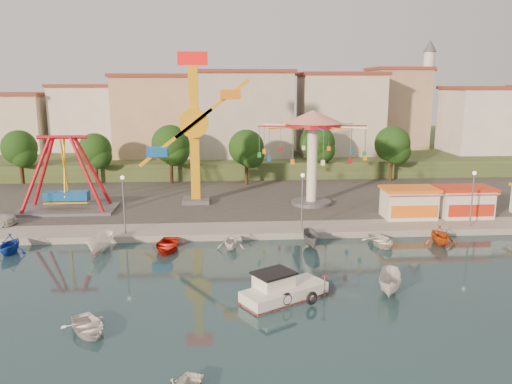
{
  "coord_description": "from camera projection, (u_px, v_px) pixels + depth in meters",
  "views": [
    {
      "loc": [
        0.73,
        -30.75,
        13.77
      ],
      "look_at": [
        3.85,
        14.0,
        4.0
      ],
      "focal_mm": 35.0,
      "sensor_mm": 36.0,
      "label": 1
    }
  ],
  "objects": [
    {
      "name": "ground",
      "position": [
        213.0,
        297.0,
        32.86
      ],
      "size": [
        200.0,
        200.0,
        0.0
      ],
      "primitive_type": "plane",
      "color": "#122932",
      "rests_on": "ground"
    },
    {
      "name": "quay_deck",
      "position": [
        218.0,
        157.0,
        93.23
      ],
      "size": [
        200.0,
        100.0,
        0.6
      ],
      "primitive_type": "cube",
      "color": "#9E998E",
      "rests_on": "ground"
    },
    {
      "name": "asphalt_pad",
      "position": [
        216.0,
        192.0,
        61.97
      ],
      "size": [
        90.0,
        28.0,
        0.01
      ],
      "primitive_type": "cube",
      "color": "#4C4944",
      "rests_on": "quay_deck"
    },
    {
      "name": "hill_terrace",
      "position": [
        218.0,
        147.0,
        97.84
      ],
      "size": [
        200.0,
        60.0,
        3.0
      ],
      "primitive_type": "cube",
      "color": "#384C26",
      "rests_on": "ground"
    },
    {
      "name": "pirate_ship_ride",
      "position": [
        65.0,
        176.0,
        51.93
      ],
      "size": [
        10.0,
        5.0,
        8.0
      ],
      "color": "#59595E",
      "rests_on": "quay_deck"
    },
    {
      "name": "kamikaze_tower",
      "position": [
        198.0,
        134.0,
        54.54
      ],
      "size": [
        8.15,
        3.1,
        16.5
      ],
      "color": "#59595E",
      "rests_on": "quay_deck"
    },
    {
      "name": "wave_swinger",
      "position": [
        313.0,
        136.0,
        53.99
      ],
      "size": [
        11.6,
        11.6,
        10.4
      ],
      "color": "#59595E",
      "rests_on": "quay_deck"
    },
    {
      "name": "booth_left",
      "position": [
        409.0,
        202.0,
        49.78
      ],
      "size": [
        5.4,
        3.78,
        3.08
      ],
      "color": "white",
      "rests_on": "quay_deck"
    },
    {
      "name": "booth_mid",
      "position": [
        464.0,
        201.0,
        50.17
      ],
      "size": [
        5.4,
        3.78,
        3.08
      ],
      "color": "white",
      "rests_on": "quay_deck"
    },
    {
      "name": "lamp_post_1",
      "position": [
        124.0,
        206.0,
        44.32
      ],
      "size": [
        0.14,
        0.14,
        5.0
      ],
      "primitive_type": "cylinder",
      "color": "#59595E",
      "rests_on": "quay_deck"
    },
    {
      "name": "lamp_post_2",
      "position": [
        302.0,
        203.0,
        45.41
      ],
      "size": [
        0.14,
        0.14,
        5.0
      ],
      "primitive_type": "cylinder",
      "color": "#59595E",
      "rests_on": "quay_deck"
    },
    {
      "name": "lamp_post_3",
      "position": [
        472.0,
        200.0,
        46.5
      ],
      "size": [
        0.14,
        0.14,
        5.0
      ],
      "primitive_type": "cylinder",
      "color": "#59595E",
      "rests_on": "quay_deck"
    },
    {
      "name": "tree_0",
      "position": [
        19.0,
        148.0,
        65.96
      ],
      "size": [
        4.6,
        4.6,
        7.19
      ],
      "color": "#382314",
      "rests_on": "quay_deck"
    },
    {
      "name": "tree_1",
      "position": [
        95.0,
        150.0,
        65.99
      ],
      "size": [
        4.35,
        4.35,
        6.8
      ],
      "color": "#382314",
      "rests_on": "quay_deck"
    },
    {
      "name": "tree_2",
      "position": [
        171.0,
        144.0,
        66.09
      ],
      "size": [
        5.02,
        5.02,
        7.85
      ],
      "color": "#382314",
      "rests_on": "quay_deck"
    },
    {
      "name": "tree_3",
      "position": [
        246.0,
        148.0,
        65.44
      ],
      "size": [
        4.68,
        4.68,
        7.32
      ],
      "color": "#382314",
      "rests_on": "quay_deck"
    },
    {
      "name": "tree_4",
      "position": [
        317.0,
        143.0,
        69.0
      ],
      "size": [
        4.86,
        4.86,
        7.6
      ],
      "color": "#382314",
      "rests_on": "quay_deck"
    },
    {
      "name": "tree_5",
      "position": [
        392.0,
        144.0,
        67.91
      ],
      "size": [
        4.83,
        4.83,
        7.54
      ],
      "color": "#382314",
      "rests_on": "quay_deck"
    },
    {
      "name": "building_1",
      "position": [
        83.0,
        125.0,
        79.93
      ],
      "size": [
        12.33,
        9.01,
        8.63
      ],
      "primitive_type": "cube",
      "color": "silver",
      "rests_on": "hill_terrace"
    },
    {
      "name": "building_2",
      "position": [
        166.0,
        116.0,
        81.11
      ],
      "size": [
        11.95,
        9.28,
        11.23
      ],
      "primitive_type": "cube",
      "color": "tan",
      "rests_on": "hill_terrace"
    },
    {
      "name": "building_3",
      "position": [
        252.0,
        123.0,
        79.19
      ],
      "size": [
        12.59,
        10.5,
        9.2
      ],
      "primitive_type": "cube",
      "color": "beige",
      "rests_on": "hill_terrace"
    },
    {
      "name": "building_4",
      "position": [
        331.0,
        121.0,
        83.42
      ],
      "size": [
        10.75,
        9.23,
        9.24
      ],
      "primitive_type": "cube",
      "color": "beige",
      "rests_on": "hill_terrace"
    },
    {
      "name": "building_5",
      "position": [
        413.0,
        116.0,
        82.29
      ],
      "size": [
        12.77,
        10.96,
        11.21
      ],
      "primitive_type": "cube",
      "color": "tan",
      "rests_on": "hill_terrace"
    },
    {
      "name": "building_6",
      "position": [
        487.0,
        112.0,
        81.45
      ],
      "size": [
        8.23,
        8.98,
        12.36
      ],
      "primitive_type": "cube",
      "color": "silver",
      "rests_on": "hill_terrace"
    },
    {
      "name": "minaret",
      "position": [
        427.0,
        91.0,
        85.27
      ],
      "size": [
        2.8,
        2.8,
        18.0
      ],
      "color": "silver",
      "rests_on": "hill_terrace"
    },
    {
      "name": "cabin_motorboat",
      "position": [
        282.0,
        292.0,
        32.41
      ],
      "size": [
        6.05,
        4.83,
        2.02
      ],
      "rotation": [
        0.0,
        0.0,
        0.54
      ],
      "color": "white",
      "rests_on": "ground"
    },
    {
      "name": "rowboat_a",
      "position": [
        88.0,
        327.0,
        28.12
      ],
      "size": [
        3.85,
        4.21,
        0.71
      ],
      "primitive_type": "imported",
      "rotation": [
        0.0,
        0.0,
        0.52
      ],
      "color": "white",
      "rests_on": "ground"
    },
    {
      "name": "skiff",
      "position": [
        390.0,
        283.0,
        33.31
      ],
      "size": [
        2.74,
        4.11,
        1.48
      ],
      "primitive_type": "imported",
      "rotation": [
        0.0,
        0.0,
        -0.37
      ],
      "color": "silver",
      "rests_on": "ground"
    },
    {
      "name": "moored_boat_1",
      "position": [
        9.0,
        244.0,
        41.08
      ],
      "size": [
        2.94,
        3.35,
        1.68
      ],
      "primitive_type": "imported",
      "rotation": [
        0.0,
        0.0,
        -0.06
      ],
      "color": "#11349D",
      "rests_on": "ground"
    },
    {
      "name": "moored_boat_2",
      "position": [
        100.0,
        243.0,
        41.61
      ],
      "size": [
        2.32,
        4.06,
        1.48
      ],
      "primitive_type": "imported",
      "rotation": [
        0.0,
        0.0,
        -0.24
      ],
      "color": "white",
      "rests_on": "ground"
    },
    {
      "name": "moored_boat_3",
      "position": [
        167.0,
        245.0,
        42.05
      ],
      "size": [
        3.05,
        4.16,
        0.84
      ],
      "primitive_type": "imported",
      "rotation": [
        0.0,
        0.0,
        -0.04
      ],
      "color": "red",
      "rests_on": "ground"
    },
    {
      "name": "moored_boat_4",
      "position": [
        231.0,
        241.0,
        42.35
      ],
      "size": [
        2.67,
        3.0,
        1.44
      ],
      "primitive_type": "imported",
      "rotation": [
        0.0,
        0.0,
        -0.12
      ],
      "color": "white",
      "rests_on": "ground"
    },
    {
      "name": "moored_boat_5",
      "position": [
        312.0,
        239.0,
        42.84
      ],
      "size": [
        1.39,
        3.56,
        1.37
      ],
      "primitive_type": "imported",
      "rotation": [
        0.0,
        0.0,
        -0.02
      ],
      "color": "slate",
      "rests_on": "ground"
    },
    {
      "name": "moored_boat_6",
      "position": [
        381.0,
        241.0,
        43.31
      ],
      "size": [
        2.96,
        3.94,
        0.78
      ],
      "primitive_type": "imported",
      "rotation": [
        0.0,
        0.0,
        0.08
      ],
      "color": "white",
      "rests_on": "ground"
    },
    {
      "name": "moored_boat_7",
      "position": [
        440.0,
        235.0,
        43.57
      ],
      "size": [
        2.77,
        3.2,
        1.67
      ],
      "primitive_type": "imported",
      "rotation": [
        0.0,
        0.0,
        0.01
      ],
      "color": "#D14F12",
      "rests_on": "ground"
    }
  ]
}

